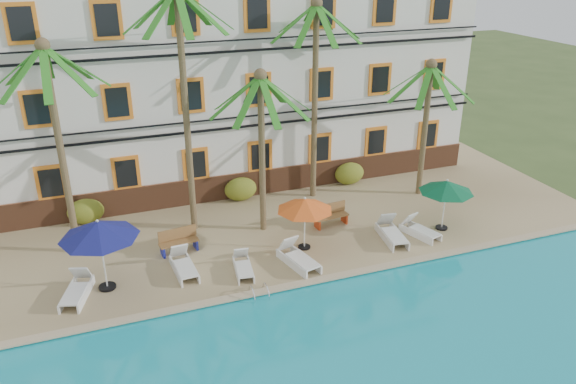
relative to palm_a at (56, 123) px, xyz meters
name	(u,v)px	position (x,y,z in m)	size (l,w,h in m)	color
ground	(280,280)	(6.78, -4.24, -5.39)	(100.00, 100.00, 0.00)	#384C23
pool_deck	(242,218)	(6.78, 0.76, -5.26)	(30.00, 12.00, 0.25)	tan
pool_coping	(289,286)	(6.78, -5.14, -5.11)	(30.00, 0.35, 0.06)	tan
hotel_building	(209,76)	(6.78, 5.74, -0.01)	(25.40, 6.44, 10.22)	silver
palm_a	(56,123)	(0.00, 0.00, 0.00)	(3.99, 3.99, 8.05)	brown
palm_b	(184,83)	(4.61, 0.33, 0.95)	(3.99, 3.99, 9.73)	brown
palm_c	(261,129)	(7.29, -0.71, -0.82)	(3.99, 3.99, 6.66)	brown
palm_d	(315,77)	(10.52, 1.68, 0.48)	(3.99, 3.99, 8.89)	brown
palm_e	(427,109)	(15.33, 0.20, -1.01)	(3.99, 3.99, 6.34)	brown
shrub_left	(86,211)	(0.43, 2.36, -4.59)	(1.50, 0.90, 1.10)	#1A5117
shrub_mid	(241,189)	(7.20, 2.36, -4.59)	(1.50, 0.90, 1.10)	#1A5117
shrub_right	(349,173)	(12.73, 2.36, -4.59)	(1.50, 0.90, 1.10)	#1A5117
umbrella_blue	(99,230)	(0.89, -3.04, -2.88)	(2.64, 2.64, 2.64)	black
umbrella_red	(305,205)	(8.29, -2.80, -3.29)	(2.17, 2.17, 2.18)	black
umbrella_green	(447,187)	(14.26, -3.28, -3.24)	(2.22, 2.22, 2.23)	black
lounger_a	(77,290)	(-0.08, -3.26, -4.85)	(1.22, 2.00, 0.89)	silver
lounger_b	(184,265)	(3.56, -2.94, -4.85)	(0.79, 1.94, 0.90)	silver
lounger_c	(243,266)	(5.56, -3.68, -4.89)	(0.80, 1.70, 0.77)	silver
lounger_d	(298,257)	(7.60, -3.88, -4.83)	(1.15, 2.10, 0.94)	silver
lounger_e	(392,233)	(11.81, -3.38, -4.83)	(0.99, 2.07, 0.94)	silver
lounger_f	(420,229)	(13.05, -3.47, -4.87)	(1.12, 1.85, 0.83)	silver
bench_left	(178,240)	(3.66, -1.37, -4.67)	(1.55, 0.67, 0.93)	olive
bench_right	(330,215)	(10.04, -1.34, -4.67)	(1.54, 0.61, 0.93)	olive
pool_ladder	(259,295)	(5.67, -5.24, -5.14)	(0.54, 0.74, 0.74)	silver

